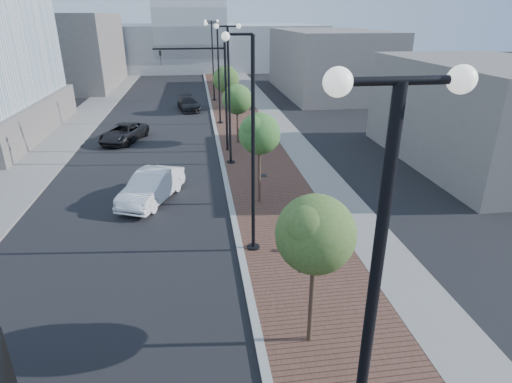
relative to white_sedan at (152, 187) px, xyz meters
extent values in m
cube|color=#4C2D23|center=(7.84, 23.81, -0.80)|extent=(7.00, 140.00, 0.12)
cube|color=slate|center=(10.54, 23.81, -0.79)|extent=(2.40, 140.00, 0.13)
cube|color=gray|center=(4.34, 23.81, -0.79)|extent=(0.30, 140.00, 0.14)
cube|color=slate|center=(-8.66, 23.81, -0.80)|extent=(4.00, 140.00, 0.12)
imported|color=white|center=(0.00, 0.00, 0.00)|extent=(3.65, 5.52, 1.72)
imported|color=black|center=(-3.37, 12.83, -0.13)|extent=(4.07, 5.75, 1.46)
imported|color=black|center=(1.85, 24.72, -0.16)|extent=(2.81, 5.11, 1.40)
imported|color=black|center=(8.88, -6.88, 0.01)|extent=(0.64, 0.43, 1.73)
cylinder|color=black|center=(4.94, -18.19, 8.26)|extent=(1.40, 0.10, 0.10)
sphere|color=silver|center=(4.24, -18.19, 8.26)|extent=(0.32, 0.32, 0.32)
sphere|color=silver|center=(5.64, -18.19, 8.26)|extent=(0.32, 0.32, 0.32)
cylinder|color=black|center=(4.94, -6.19, -0.76)|extent=(0.56, 0.56, 0.20)
cylinder|color=black|center=(4.94, -6.19, 3.76)|extent=(0.16, 0.16, 9.00)
cylinder|color=black|center=(4.44, -6.19, 8.26)|extent=(1.00, 0.10, 0.10)
sphere|color=silver|center=(3.94, -6.19, 8.19)|extent=(0.32, 0.32, 0.32)
cylinder|color=black|center=(4.94, 5.81, -0.76)|extent=(0.56, 0.56, 0.20)
cylinder|color=black|center=(4.94, 5.81, 3.76)|extent=(0.16, 0.16, 9.00)
cylinder|color=black|center=(4.94, 5.81, 8.26)|extent=(1.40, 0.10, 0.10)
sphere|color=silver|center=(4.24, 5.81, 8.26)|extent=(0.32, 0.32, 0.32)
sphere|color=silver|center=(5.64, 5.81, 8.26)|extent=(0.32, 0.32, 0.32)
cylinder|color=black|center=(4.94, 17.81, -0.76)|extent=(0.56, 0.56, 0.20)
cylinder|color=black|center=(4.94, 17.81, 3.76)|extent=(0.16, 0.16, 9.00)
cylinder|color=black|center=(4.44, 17.81, 8.26)|extent=(1.00, 0.10, 0.10)
sphere|color=silver|center=(3.94, 17.81, 8.19)|extent=(0.32, 0.32, 0.32)
cylinder|color=black|center=(4.94, 29.81, -0.76)|extent=(0.56, 0.56, 0.20)
cylinder|color=black|center=(4.94, 29.81, 3.76)|extent=(0.16, 0.16, 9.00)
cylinder|color=black|center=(4.94, 29.81, 8.26)|extent=(1.40, 0.10, 0.10)
sphere|color=silver|center=(4.24, 29.81, 8.26)|extent=(0.32, 0.32, 0.32)
sphere|color=silver|center=(5.64, 29.81, 8.26)|extent=(0.32, 0.32, 0.32)
cylinder|color=black|center=(4.94, 8.81, 3.14)|extent=(0.18, 0.18, 8.00)
cylinder|color=black|center=(2.44, 8.81, 6.74)|extent=(5.00, 0.12, 0.12)
imported|color=black|center=(0.44, 8.81, 6.14)|extent=(0.16, 0.20, 1.00)
cylinder|color=#382619|center=(5.94, -12.19, 0.99)|extent=(0.16, 0.16, 3.69)
sphere|color=#3A591E|center=(5.94, -12.19, 3.10)|extent=(2.35, 2.35, 2.35)
sphere|color=#3A591E|center=(6.34, -11.89, 2.83)|extent=(1.64, 1.64, 1.64)
sphere|color=#3A591E|center=(5.64, -12.49, 3.47)|extent=(1.41, 1.41, 1.41)
cylinder|color=#382619|center=(5.94, -1.19, 1.01)|extent=(0.16, 0.16, 3.75)
sphere|color=#2D6121|center=(5.94, -1.19, 3.15)|extent=(2.20, 2.20, 2.20)
sphere|color=#2D6121|center=(6.34, -0.89, 2.89)|extent=(1.54, 1.54, 1.54)
sphere|color=#2D6121|center=(5.64, -1.49, 3.53)|extent=(1.32, 1.32, 1.32)
cylinder|color=#382619|center=(5.94, 10.81, 0.84)|extent=(0.16, 0.16, 3.40)
sphere|color=#316121|center=(5.94, 10.81, 2.78)|extent=(2.37, 2.37, 2.37)
sphere|color=#316121|center=(6.34, 11.11, 2.54)|extent=(1.66, 1.66, 1.66)
sphere|color=#316121|center=(5.64, 10.51, 3.12)|extent=(1.42, 1.42, 1.42)
cylinder|color=#382619|center=(5.94, 22.81, 0.78)|extent=(0.16, 0.16, 3.29)
sphere|color=#2F511C|center=(5.94, 22.81, 2.66)|extent=(2.78, 2.78, 2.78)
sphere|color=#2F511C|center=(6.34, 23.11, 2.43)|extent=(1.95, 1.95, 1.95)
sphere|color=#2F511C|center=(5.64, 22.51, 2.99)|extent=(1.67, 1.67, 1.67)
cube|color=#9DA2A6|center=(2.34, 68.81, 3.14)|extent=(50.00, 28.00, 8.00)
cube|color=#645F5A|center=(-15.66, 43.81, 4.14)|extent=(14.00, 20.00, 10.00)
cube|color=slate|center=(20.34, 33.81, 3.14)|extent=(12.00, 22.00, 8.00)
cube|color=#67615D|center=(22.34, 3.81, 2.64)|extent=(10.00, 16.00, 7.00)
cube|color=black|center=(6.74, -8.19, -0.73)|extent=(0.50, 0.50, 0.02)
cube|color=black|center=(6.74, 2.81, -0.73)|extent=(0.50, 0.50, 0.02)
camera|label=1|loc=(2.76, -22.55, 8.91)|focal=29.62mm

